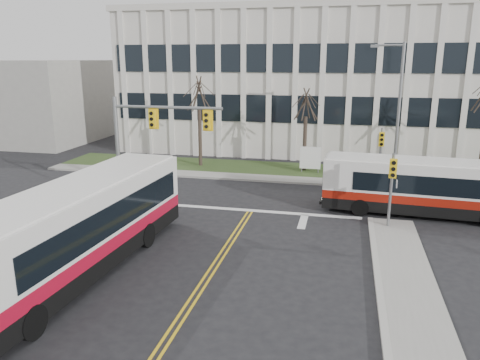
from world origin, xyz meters
name	(u,v)px	position (x,y,z in m)	size (l,w,h in m)	color
ground	(209,275)	(0.00, 0.00, 0.00)	(120.00, 120.00, 0.00)	black
sidewalk_cross	(344,183)	(5.00, 15.20, 0.07)	(44.00, 1.60, 0.14)	#9E9B93
building_lawn	(345,173)	(5.00, 18.00, 0.06)	(44.00, 5.00, 0.12)	#2E461E
office_building	(350,82)	(5.00, 30.00, 6.00)	(40.00, 16.00, 12.00)	silver
building_annex	(35,101)	(-26.00, 26.00, 4.00)	(12.00, 12.00, 8.00)	#9E9B93
mast_arm_signal	(145,134)	(-5.62, 7.16, 4.26)	(6.11, 0.38, 6.20)	slate
signal_pole_near	(392,180)	(7.20, 6.90, 2.50)	(0.34, 0.39, 3.80)	slate
signal_pole_far	(381,148)	(7.20, 15.40, 2.50)	(0.34, 0.39, 3.80)	slate
streetlight	(396,106)	(8.03, 16.20, 5.19)	(2.15, 0.25, 9.20)	slate
directory_sign	(310,158)	(2.50, 17.50, 1.17)	(1.50, 0.12, 2.00)	slate
tree_left	(199,95)	(-6.00, 18.00, 5.51)	(1.80, 1.80, 7.70)	#42352B
tree_mid	(306,106)	(2.00, 18.20, 4.88)	(1.80, 1.80, 6.82)	#42352B
bus_main	(75,232)	(-5.00, -1.03, 1.74)	(2.83, 13.05, 3.48)	silver
bus_cross	(430,189)	(9.45, 9.50, 1.48)	(2.40, 11.08, 2.95)	silver
newspaper_box_blue	(5,267)	(-7.51, -1.97, 0.47)	(0.50, 0.45, 0.95)	navy
newspaper_box_red	(27,228)	(-9.47, 1.95, 0.47)	(0.50, 0.45, 0.95)	#A22614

